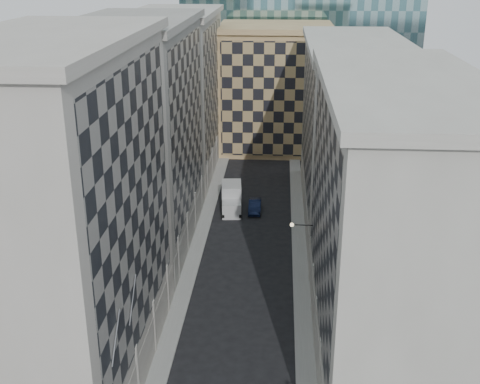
% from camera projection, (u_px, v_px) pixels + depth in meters
% --- Properties ---
extents(sidewalk_west, '(1.50, 100.00, 0.15)m').
position_uv_depth(sidewalk_west, '(195.00, 253.00, 60.50)').
color(sidewalk_west, gray).
rests_on(sidewalk_west, ground).
extents(sidewalk_east, '(1.50, 100.00, 0.15)m').
position_uv_depth(sidewalk_east, '(300.00, 256.00, 59.84)').
color(sidewalk_east, gray).
rests_on(sidewalk_east, ground).
extents(bldg_left_a, '(10.80, 22.80, 23.70)m').
position_uv_depth(bldg_left_a, '(64.00, 221.00, 38.94)').
color(bldg_left_a, '#A5A095').
rests_on(bldg_left_a, ground).
extents(bldg_left_b, '(10.80, 22.80, 22.70)m').
position_uv_depth(bldg_left_b, '(140.00, 136.00, 59.60)').
color(bldg_left_b, gray).
rests_on(bldg_left_b, ground).
extents(bldg_left_c, '(10.80, 22.80, 21.70)m').
position_uv_depth(bldg_left_c, '(177.00, 95.00, 80.25)').
color(bldg_left_c, '#A5A095').
rests_on(bldg_left_c, ground).
extents(bldg_right_a, '(10.80, 26.80, 20.70)m').
position_uv_depth(bldg_right_a, '(391.00, 226.00, 41.82)').
color(bldg_right_a, '#A6A398').
rests_on(bldg_right_a, ground).
extents(bldg_right_b, '(10.80, 28.80, 19.70)m').
position_uv_depth(bldg_right_b, '(351.00, 131.00, 67.12)').
color(bldg_right_b, '#A6A398').
rests_on(bldg_right_b, ground).
extents(tan_block, '(16.80, 14.80, 18.80)m').
position_uv_depth(tan_block, '(275.00, 87.00, 91.93)').
color(tan_block, tan).
rests_on(tan_block, ground).
extents(flagpoles_left, '(0.10, 6.33, 2.33)m').
position_uv_depth(flagpoles_left, '(125.00, 317.00, 35.35)').
color(flagpoles_left, gray).
rests_on(flagpoles_left, ground).
extents(bracket_lamp, '(1.98, 0.36, 0.36)m').
position_uv_depth(bracket_lamp, '(294.00, 225.00, 52.10)').
color(bracket_lamp, black).
rests_on(bracket_lamp, ground).
extents(box_truck, '(2.73, 5.73, 3.05)m').
position_uv_depth(box_truck, '(232.00, 199.00, 70.76)').
color(box_truck, '#BDBDBD').
rests_on(box_truck, ground).
extents(dark_car, '(1.51, 4.14, 1.36)m').
position_uv_depth(dark_car, '(255.00, 206.00, 70.49)').
color(dark_car, '#0F1939').
rests_on(dark_car, ground).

